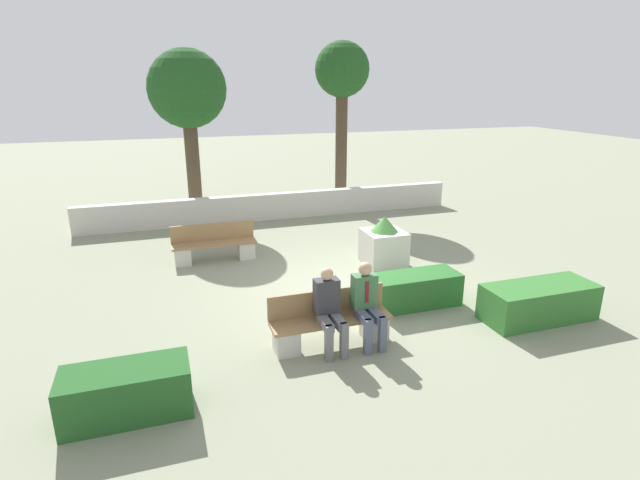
{
  "coord_description": "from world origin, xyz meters",
  "views": [
    {
      "loc": [
        -3.3,
        -8.68,
        3.98
      ],
      "look_at": [
        -0.28,
        0.5,
        0.9
      ],
      "focal_mm": 28.0,
      "sensor_mm": 36.0,
      "label": 1
    }
  ],
  "objects_px": {
    "bench_left_side": "(214,247)",
    "tree_leftmost": "(187,92)",
    "person_seated_woman": "(329,307)",
    "bench_front": "(331,325)",
    "tree_center_left": "(342,77)",
    "person_seated_man": "(367,300)",
    "planter_corner_left": "(384,243)"
  },
  "relations": [
    {
      "from": "bench_front",
      "to": "person_seated_woman",
      "type": "bearing_deg",
      "value": -117.91
    },
    {
      "from": "bench_left_side",
      "to": "person_seated_man",
      "type": "height_order",
      "value": "person_seated_man"
    },
    {
      "from": "bench_left_side",
      "to": "bench_front",
      "type": "bearing_deg",
      "value": -73.44
    },
    {
      "from": "person_seated_woman",
      "to": "tree_center_left",
      "type": "relative_size",
      "value": 0.25
    },
    {
      "from": "planter_corner_left",
      "to": "tree_center_left",
      "type": "relative_size",
      "value": 0.22
    },
    {
      "from": "bench_front",
      "to": "person_seated_woman",
      "type": "relative_size",
      "value": 1.47
    },
    {
      "from": "tree_leftmost",
      "to": "person_seated_man",
      "type": "bearing_deg",
      "value": -77.91
    },
    {
      "from": "person_seated_woman",
      "to": "tree_leftmost",
      "type": "distance_m",
      "value": 9.35
    },
    {
      "from": "person_seated_man",
      "to": "person_seated_woman",
      "type": "height_order",
      "value": "person_seated_man"
    },
    {
      "from": "planter_corner_left",
      "to": "tree_center_left",
      "type": "height_order",
      "value": "tree_center_left"
    },
    {
      "from": "bench_front",
      "to": "bench_left_side",
      "type": "height_order",
      "value": "same"
    },
    {
      "from": "bench_left_side",
      "to": "planter_corner_left",
      "type": "height_order",
      "value": "planter_corner_left"
    },
    {
      "from": "bench_left_side",
      "to": "person_seated_man",
      "type": "distance_m",
      "value": 4.99
    },
    {
      "from": "planter_corner_left",
      "to": "tree_leftmost",
      "type": "relative_size",
      "value": 0.23
    },
    {
      "from": "bench_front",
      "to": "tree_leftmost",
      "type": "xyz_separation_m",
      "value": [
        -1.33,
        8.63,
        3.36
      ]
    },
    {
      "from": "bench_front",
      "to": "bench_left_side",
      "type": "xyz_separation_m",
      "value": [
        -1.27,
        4.49,
        -0.0
      ]
    },
    {
      "from": "bench_front",
      "to": "tree_center_left",
      "type": "relative_size",
      "value": 0.37
    },
    {
      "from": "person_seated_man",
      "to": "tree_leftmost",
      "type": "relative_size",
      "value": 0.27
    },
    {
      "from": "person_seated_man",
      "to": "person_seated_woman",
      "type": "distance_m",
      "value": 0.63
    },
    {
      "from": "bench_front",
      "to": "person_seated_man",
      "type": "relative_size",
      "value": 1.46
    },
    {
      "from": "bench_left_side",
      "to": "tree_leftmost",
      "type": "xyz_separation_m",
      "value": [
        -0.06,
        4.14,
        3.36
      ]
    },
    {
      "from": "person_seated_woman",
      "to": "planter_corner_left",
      "type": "xyz_separation_m",
      "value": [
        2.43,
        3.21,
        -0.23
      ]
    },
    {
      "from": "bench_front",
      "to": "person_seated_man",
      "type": "xyz_separation_m",
      "value": [
        0.55,
        -0.14,
        0.4
      ]
    },
    {
      "from": "tree_leftmost",
      "to": "tree_center_left",
      "type": "height_order",
      "value": "tree_center_left"
    },
    {
      "from": "bench_front",
      "to": "tree_leftmost",
      "type": "bearing_deg",
      "value": 98.75
    },
    {
      "from": "bench_left_side",
      "to": "tree_leftmost",
      "type": "relative_size",
      "value": 0.39
    },
    {
      "from": "person_seated_woman",
      "to": "tree_leftmost",
      "type": "height_order",
      "value": "tree_leftmost"
    },
    {
      "from": "person_seated_man",
      "to": "tree_center_left",
      "type": "xyz_separation_m",
      "value": [
        2.86,
        8.83,
        3.37
      ]
    },
    {
      "from": "person_seated_man",
      "to": "person_seated_woman",
      "type": "relative_size",
      "value": 1.01
    },
    {
      "from": "bench_left_side",
      "to": "person_seated_woman",
      "type": "xyz_separation_m",
      "value": [
        1.2,
        -4.63,
        0.39
      ]
    },
    {
      "from": "bench_left_side",
      "to": "person_seated_man",
      "type": "relative_size",
      "value": 1.45
    },
    {
      "from": "bench_left_side",
      "to": "tree_leftmost",
      "type": "height_order",
      "value": "tree_leftmost"
    }
  ]
}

